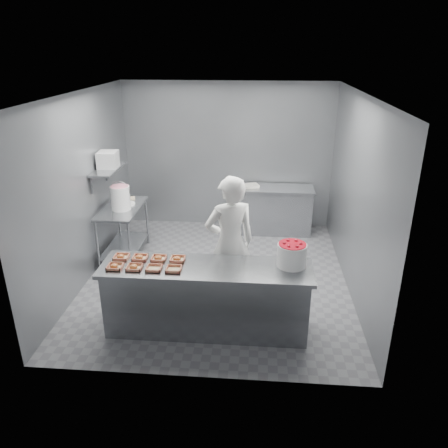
{
  "coord_description": "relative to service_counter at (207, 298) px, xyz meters",
  "views": [
    {
      "loc": [
        0.61,
        -6.03,
        3.41
      ],
      "look_at": [
        0.12,
        -0.2,
        0.99
      ],
      "focal_mm": 35.0,
      "sensor_mm": 36.0,
      "label": 1
    }
  ],
  "objects": [
    {
      "name": "rag",
      "position": [
        -1.62,
        2.39,
        0.46
      ],
      "size": [
        0.19,
        0.17,
        0.02
      ],
      "primitive_type": "cube",
      "rotation": [
        0.0,
        0.0,
        0.31
      ],
      "color": "#CCB28C",
      "rests_on": "prep_table"
    },
    {
      "name": "appliance",
      "position": [
        -1.82,
        2.01,
        1.24
      ],
      "size": [
        0.32,
        0.36,
        0.26
      ],
      "primitive_type": "cube",
      "rotation": [
        0.0,
        0.0,
        0.08
      ],
      "color": "gray",
      "rests_on": "wall_shelf"
    },
    {
      "name": "tray_2",
      "position": [
        -0.61,
        -0.13,
        0.47
      ],
      "size": [
        0.19,
        0.18,
        0.04
      ],
      "color": "tan",
      "rests_on": "service_counter"
    },
    {
      "name": "tray_4",
      "position": [
        -1.1,
        0.13,
        0.47
      ],
      "size": [
        0.19,
        0.18,
        0.06
      ],
      "color": "tan",
      "rests_on": "service_counter"
    },
    {
      "name": "tray_1",
      "position": [
        -0.86,
        -0.13,
        0.47
      ],
      "size": [
        0.19,
        0.18,
        0.06
      ],
      "color": "tan",
      "rests_on": "service_counter"
    },
    {
      "name": "tray_5",
      "position": [
        -0.86,
        0.13,
        0.47
      ],
      "size": [
        0.19,
        0.18,
        0.06
      ],
      "color": "tan",
      "rests_on": "service_counter"
    },
    {
      "name": "worker",
      "position": [
        0.25,
        0.6,
        0.49
      ],
      "size": [
        0.8,
        0.67,
        1.88
      ],
      "primitive_type": "imported",
      "rotation": [
        0.0,
        0.0,
        3.52
      ],
      "color": "white",
      "rests_on": "ground"
    },
    {
      "name": "wall_left",
      "position": [
        -2.0,
        1.35,
        0.95
      ],
      "size": [
        0.04,
        4.5,
        2.8
      ],
      "primitive_type": "cube",
      "color": "slate",
      "rests_on": "ground"
    },
    {
      "name": "tray_3",
      "position": [
        -0.37,
        -0.13,
        0.47
      ],
      "size": [
        0.19,
        0.18,
        0.04
      ],
      "color": "tan",
      "rests_on": "service_counter"
    },
    {
      "name": "floor",
      "position": [
        0.0,
        1.35,
        -0.45
      ],
      "size": [
        4.5,
        4.5,
        0.0
      ],
      "primitive_type": "plane",
      "color": "#4C4C51",
      "rests_on": "ground"
    },
    {
      "name": "back_counter",
      "position": [
        0.9,
        3.25,
        -0.0
      ],
      "size": [
        1.5,
        0.6,
        0.9
      ],
      "color": "slate",
      "rests_on": "ground"
    },
    {
      "name": "tray_7",
      "position": [
        -0.38,
        0.13,
        0.47
      ],
      "size": [
        0.19,
        0.18,
        0.06
      ],
      "color": "tan",
      "rests_on": "service_counter"
    },
    {
      "name": "tray_6",
      "position": [
        -0.62,
        0.13,
        0.47
      ],
      "size": [
        0.19,
        0.18,
        0.06
      ],
      "color": "tan",
      "rests_on": "service_counter"
    },
    {
      "name": "ceiling",
      "position": [
        0.0,
        1.35,
        2.35
      ],
      "size": [
        4.5,
        4.5,
        0.0
      ],
      "primitive_type": "plane",
      "rotation": [
        3.14,
        0.0,
        0.0
      ],
      "color": "white",
      "rests_on": "wall_back"
    },
    {
      "name": "strawberry_tub",
      "position": [
        1.03,
        0.11,
        0.6
      ],
      "size": [
        0.36,
        0.36,
        0.29
      ],
      "color": "white",
      "rests_on": "service_counter"
    },
    {
      "name": "prep_table",
      "position": [
        -1.65,
        1.95,
        0.14
      ],
      "size": [
        0.6,
        1.2,
        0.9
      ],
      "color": "slate",
      "rests_on": "ground"
    },
    {
      "name": "tray_0",
      "position": [
        -1.1,
        -0.13,
        0.47
      ],
      "size": [
        0.19,
        0.18,
        0.06
      ],
      "color": "tan",
      "rests_on": "service_counter"
    },
    {
      "name": "bucket_lid",
      "position": [
        -1.61,
        2.09,
        0.46
      ],
      "size": [
        0.35,
        0.35,
        0.02
      ],
      "primitive_type": "cylinder",
      "rotation": [
        0.0,
        0.0,
        0.2
      ],
      "color": "white",
      "rests_on": "prep_table"
    },
    {
      "name": "glaze_bucket",
      "position": [
        -1.62,
        1.86,
        0.65
      ],
      "size": [
        0.33,
        0.31,
        0.48
      ],
      "color": "white",
      "rests_on": "prep_table"
    },
    {
      "name": "wall_shelf",
      "position": [
        -1.82,
        1.95,
        1.1
      ],
      "size": [
        0.35,
        0.9,
        0.03
      ],
      "primitive_type": "cube",
      "color": "slate",
      "rests_on": "wall_left"
    },
    {
      "name": "wall_right",
      "position": [
        2.0,
        1.35,
        0.95
      ],
      "size": [
        0.04,
        4.5,
        2.8
      ],
      "primitive_type": "cube",
      "color": "slate",
      "rests_on": "ground"
    },
    {
      "name": "service_counter",
      "position": [
        0.0,
        0.0,
        0.0
      ],
      "size": [
        2.6,
        0.7,
        0.9
      ],
      "color": "slate",
      "rests_on": "ground"
    },
    {
      "name": "wall_back",
      "position": [
        0.0,
        3.6,
        0.95
      ],
      "size": [
        4.0,
        0.04,
        2.8
      ],
      "primitive_type": "cube",
      "color": "slate",
      "rests_on": "ground"
    },
    {
      "name": "paper_stack",
      "position": [
        0.45,
        3.25,
        0.47
      ],
      "size": [
        0.35,
        0.29,
        0.05
      ],
      "primitive_type": "cube",
      "rotation": [
        0.0,
        0.0,
        0.26
      ],
      "color": "silver",
      "rests_on": "back_counter"
    }
  ]
}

